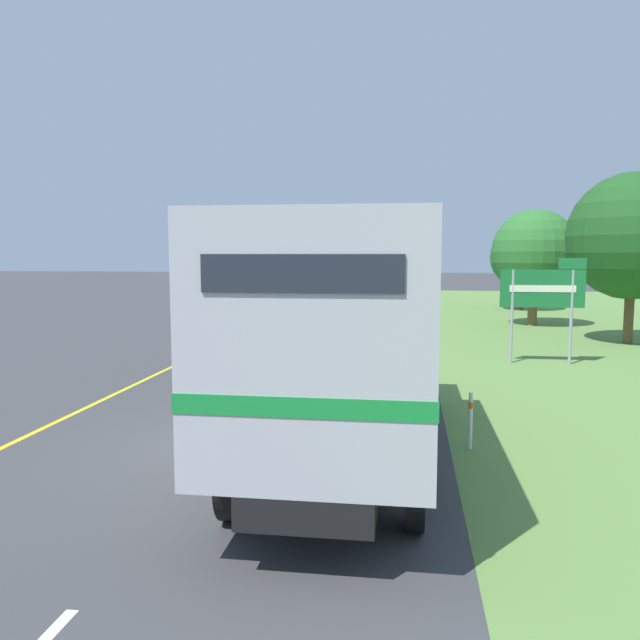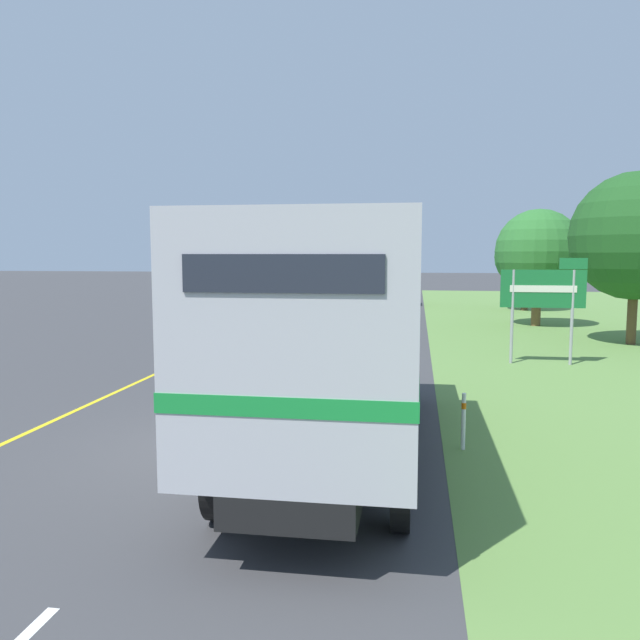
% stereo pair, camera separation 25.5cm
% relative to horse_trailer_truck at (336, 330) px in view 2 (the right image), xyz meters
% --- Properties ---
extents(ground_plane, '(200.00, 200.00, 0.00)m').
position_rel_horse_trailer_truck_xyz_m(ground_plane, '(-1.99, 0.31, -2.04)').
color(ground_plane, '#3D3D3F').
extents(edge_line_yellow, '(0.12, 61.23, 0.01)m').
position_rel_horse_trailer_truck_xyz_m(edge_line_yellow, '(-5.69, 16.03, -2.04)').
color(edge_line_yellow, yellow).
rests_on(edge_line_yellow, ground).
extents(centre_dash_near, '(0.12, 2.60, 0.01)m').
position_rel_horse_trailer_truck_xyz_m(centre_dash_near, '(-1.99, 0.67, -2.04)').
color(centre_dash_near, white).
rests_on(centre_dash_near, ground).
extents(centre_dash_mid_a, '(0.12, 2.60, 0.01)m').
position_rel_horse_trailer_truck_xyz_m(centre_dash_mid_a, '(-1.99, 7.27, -2.04)').
color(centre_dash_mid_a, white).
rests_on(centre_dash_mid_a, ground).
extents(centre_dash_mid_b, '(0.12, 2.60, 0.01)m').
position_rel_horse_trailer_truck_xyz_m(centre_dash_mid_b, '(-1.99, 13.87, -2.04)').
color(centre_dash_mid_b, white).
rests_on(centre_dash_mid_b, ground).
extents(centre_dash_far, '(0.12, 2.60, 0.01)m').
position_rel_horse_trailer_truck_xyz_m(centre_dash_far, '(-1.99, 20.47, -2.04)').
color(centre_dash_far, white).
rests_on(centre_dash_far, ground).
extents(centre_dash_farthest, '(0.12, 2.60, 0.01)m').
position_rel_horse_trailer_truck_xyz_m(centre_dash_farthest, '(-1.99, 27.07, -2.04)').
color(centre_dash_farthest, white).
rests_on(centre_dash_farthest, ground).
extents(horse_trailer_truck, '(2.56, 8.53, 3.67)m').
position_rel_horse_trailer_truck_xyz_m(horse_trailer_truck, '(0.00, 0.00, 0.00)').
color(horse_trailer_truck, black).
rests_on(horse_trailer_truck, ground).
extents(lead_car_white, '(1.80, 4.54, 2.04)m').
position_rel_horse_trailer_truck_xyz_m(lead_car_white, '(-3.91, 18.17, -1.02)').
color(lead_car_white, black).
rests_on(lead_car_white, ground).
extents(lead_car_silver_ahead, '(1.80, 4.13, 2.10)m').
position_rel_horse_trailer_truck_xyz_m(lead_car_silver_ahead, '(0.07, 30.01, -1.00)').
color(lead_car_silver_ahead, black).
rests_on(lead_car_silver_ahead, ground).
extents(highway_sign, '(2.39, 0.09, 3.11)m').
position_rel_horse_trailer_truck_xyz_m(highway_sign, '(4.91, 9.29, 0.06)').
color(highway_sign, '#9E9EA3').
rests_on(highway_sign, ground).
extents(roadside_tree_near, '(4.52, 4.52, 6.11)m').
position_rel_horse_trailer_truck_xyz_m(roadside_tree_near, '(8.85, 13.99, 1.81)').
color(roadside_tree_near, brown).
rests_on(roadside_tree_near, ground).
extents(roadside_tree_mid, '(3.78, 3.78, 5.22)m').
position_rel_horse_trailer_truck_xyz_m(roadside_tree_mid, '(6.57, 19.54, 1.28)').
color(roadside_tree_mid, brown).
rests_on(roadside_tree_mid, ground).
extents(roadside_tree_far, '(3.51, 3.51, 4.84)m').
position_rel_horse_trailer_truck_xyz_m(roadside_tree_far, '(7.36, 27.45, 1.03)').
color(roadside_tree_far, '#4C3823').
rests_on(roadside_tree_far, ground).
extents(delineator_post, '(0.08, 0.08, 0.95)m').
position_rel_horse_trailer_truck_xyz_m(delineator_post, '(2.03, 0.69, -1.53)').
color(delineator_post, white).
rests_on(delineator_post, ground).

